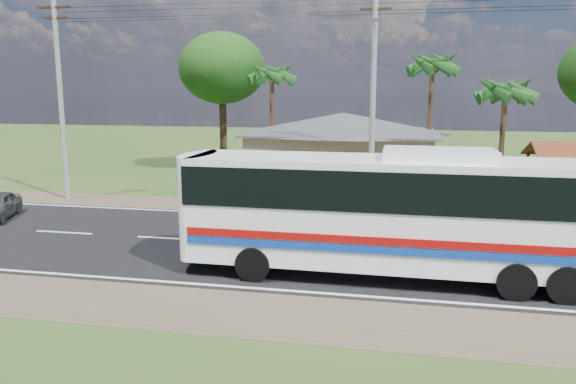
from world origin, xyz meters
name	(u,v)px	position (x,y,z in m)	size (l,w,h in m)	color
ground	(279,245)	(0.00, 0.00, 0.00)	(120.00, 120.00, 0.00)	#284418
road	(279,245)	(0.00, 0.00, 0.01)	(120.00, 16.00, 0.03)	black
house	(343,143)	(1.00, 13.00, 2.64)	(12.40, 10.00, 5.00)	#C5B483
utility_poles	(366,89)	(2.67, 6.49, 5.77)	(32.80, 2.22, 11.00)	#9E9E99
palm_near	(505,90)	(9.50, 11.00, 5.71)	(2.80, 2.80, 6.70)	#47301E
palm_mid	(432,65)	(6.00, 15.50, 7.16)	(2.80, 2.80, 8.20)	#47301E
palm_far	(272,74)	(-4.00, 16.00, 6.68)	(2.80, 2.80, 7.70)	#47301E
tree_behind_house	(222,69)	(-8.00, 18.00, 7.12)	(6.00, 6.00, 9.61)	#47301E
coach_bus	(400,205)	(4.41, -2.81, 2.32)	(13.10, 2.93, 4.06)	white
motorcycle	(556,211)	(11.14, 6.07, 0.50)	(0.67, 1.92, 1.01)	black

